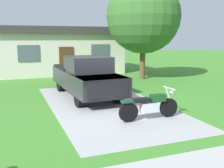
# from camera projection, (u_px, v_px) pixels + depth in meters

# --- Properties ---
(ground_plane) EXTENTS (80.00, 80.00, 0.00)m
(ground_plane) POSITION_uv_depth(u_px,v_px,m) (106.00, 105.00, 11.04)
(ground_plane) COLOR #42872C
(driveway_pad) EXTENTS (4.43, 8.96, 0.01)m
(driveway_pad) POSITION_uv_depth(u_px,v_px,m) (106.00, 104.00, 11.04)
(driveway_pad) COLOR #ABABAB
(driveway_pad) RESTS_ON ground
(motorcycle) EXTENTS (2.21, 0.70, 1.09)m
(motorcycle) POSITION_uv_depth(u_px,v_px,m) (150.00, 106.00, 8.98)
(motorcycle) COLOR black
(motorcycle) RESTS_ON ground
(pickup_truck) EXTENTS (2.19, 5.69, 1.90)m
(pickup_truck) POSITION_uv_depth(u_px,v_px,m) (85.00, 76.00, 12.51)
(pickup_truck) COLOR black
(pickup_truck) RESTS_ON ground
(shade_tree) EXTENTS (4.80, 4.80, 6.49)m
(shade_tree) POSITION_uv_depth(u_px,v_px,m) (143.00, 16.00, 17.23)
(shade_tree) COLOR brown
(shade_tree) RESTS_ON ground
(neighbor_house) EXTENTS (9.60, 5.60, 3.50)m
(neighbor_house) POSITION_uv_depth(u_px,v_px,m) (60.00, 50.00, 20.93)
(neighbor_house) COLOR beige
(neighbor_house) RESTS_ON ground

